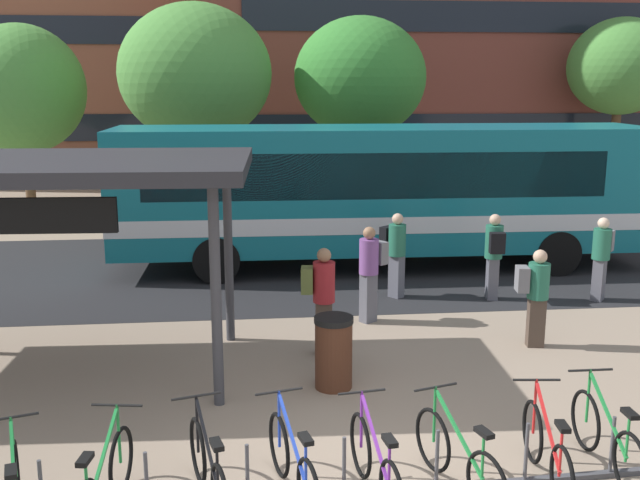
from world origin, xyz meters
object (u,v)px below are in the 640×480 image
Objects in this scene: street_tree_2 at (621,67)px; commuter_olive_pack_4 at (322,294)px; parked_bicycle_red_8 at (547,452)px; commuter_black_pack_1 at (494,251)px; commuter_grey_pack_2 at (536,291)px; street_tree_0 at (360,78)px; city_bus at (385,190)px; parked_bicycle_purple_6 at (375,467)px; commuter_grey_pack_6 at (370,267)px; street_tree_3 at (22,89)px; parked_bicycle_blue_5 at (293,465)px; commuter_black_pack_3 at (396,249)px; commuter_grey_pack_0 at (602,253)px; street_tree_1 at (195,74)px; trash_bin at (334,352)px; parked_bicycle_green_7 at (459,459)px; parked_bicycle_black_4 at (209,471)px; parked_bicycle_green_9 at (607,439)px.

commuter_olive_pack_4 is at bearing -129.98° from street_tree_2.
parked_bicycle_red_8 is 6.77m from commuter_black_pack_1.
commuter_grey_pack_2 is 12.57m from street_tree_0.
city_bus is 7.04× the size of parked_bicycle_purple_6.
street_tree_3 reaches higher than commuter_grey_pack_6.
parked_bicycle_blue_5 is 7.39m from commuter_black_pack_3.
parked_bicycle_blue_5 is 0.28× the size of street_tree_3.
street_tree_3 reaches higher than commuter_grey_pack_0.
commuter_grey_pack_0 is at bearing -39.73° from street_tree_3.
commuter_grey_pack_0 is 14.32m from street_tree_2.
street_tree_1 is (-5.01, -0.55, 0.11)m from street_tree_0.
commuter_olive_pack_4 reaches higher than parked_bicycle_red_8.
trash_bin is at bearing 36.17° from commuter_grey_pack_6.
commuter_grey_pack_2 is 1.55× the size of trash_bin.
parked_bicycle_purple_6 is at bearing -51.81° from commuter_black_pack_3.
commuter_grey_pack_0 is at bearing -24.69° from parked_bicycle_red_8.
street_tree_3 reaches higher than commuter_black_pack_3.
street_tree_0 is at bearing -21.66° from parked_bicycle_green_7.
parked_bicycle_purple_6 is at bearing 77.00° from parked_bicycle_green_7.
commuter_grey_pack_0 reaches higher than parked_bicycle_black_4.
street_tree_1 reaches higher than trash_bin.
parked_bicycle_blue_5 is at bearing 152.55° from commuter_black_pack_1.
commuter_grey_pack_0 is 0.98× the size of commuter_black_pack_3.
trash_bin is 14.08m from street_tree_0.
parked_bicycle_purple_6 is 7.26m from commuter_black_pack_3.
street_tree_0 reaches higher than trash_bin.
parked_bicycle_red_8 is at bearing -54.65° from trash_bin.
commuter_black_pack_3 is at bearing 84.22° from commuter_black_pack_1.
parked_bicycle_red_8 is 0.28× the size of street_tree_0.
parked_bicycle_green_7 is at bearing 99.11° from parked_bicycle_green_9.
commuter_olive_pack_4 is (0.70, 4.01, 0.60)m from parked_bicycle_blue_5.
commuter_olive_pack_4 is at bearing -109.53° from city_bus.
commuter_black_pack_3 is (-1.86, 0.38, -0.00)m from commuter_black_pack_1.
parked_bicycle_green_7 is at bearing -70.85° from trash_bin.
commuter_black_pack_3 is at bearing 8.68° from parked_bicycle_green_9.
street_tree_1 is (-1.88, 15.53, 4.03)m from parked_bicycle_blue_5.
parked_bicycle_red_8 is at bearing 65.46° from commuter_grey_pack_6.
commuter_grey_pack_0 is at bearing 29.05° from commuter_olive_pack_4.
commuter_olive_pack_4 reaches higher than commuter_black_pack_1.
parked_bicycle_blue_5 is at bearing 95.97° from parked_bicycle_red_8.
commuter_grey_pack_2 is at bearing -49.93° from street_tree_3.
commuter_grey_pack_2 is (0.70, 3.80, 0.54)m from parked_bicycle_green_9.
commuter_grey_pack_6 is 17.55m from street_tree_2.
street_tree_3 is (-11.71, 13.92, 3.02)m from commuter_grey_pack_2.
commuter_grey_pack_2 is at bearing 113.98° from commuter_grey_pack_6.
trash_bin is 0.17× the size of street_tree_3.
commuter_olive_pack_4 is 0.26× the size of street_tree_1.
parked_bicycle_purple_6 is at bearing -88.21° from trash_bin.
street_tree_2 is (10.42, 11.60, 3.72)m from commuter_black_pack_3.
commuter_grey_pack_0 is at bearing -71.53° from street_tree_0.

